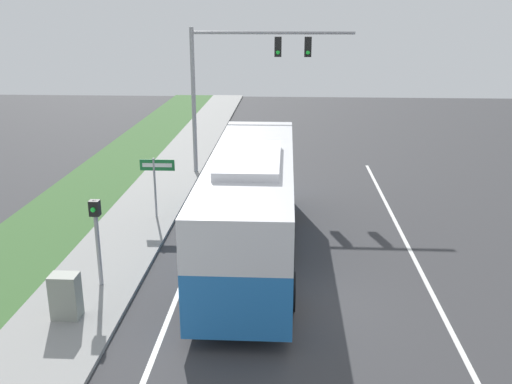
# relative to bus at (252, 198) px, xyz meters

# --- Properties ---
(ground_plane) EXTENTS (80.00, 80.00, 0.00)m
(ground_plane) POSITION_rel_bus_xyz_m (1.68, -3.32, -1.95)
(ground_plane) COLOR #38383A
(sidewalk) EXTENTS (2.80, 80.00, 0.12)m
(sidewalk) POSITION_rel_bus_xyz_m (-4.52, -3.32, -1.89)
(sidewalk) COLOR gray
(sidewalk) RESTS_ON ground_plane
(lane_divider_near) EXTENTS (0.14, 30.00, 0.01)m
(lane_divider_near) POSITION_rel_bus_xyz_m (-1.92, -3.32, -1.95)
(lane_divider_near) COLOR silver
(lane_divider_near) RESTS_ON ground_plane
(lane_divider_far) EXTENTS (0.14, 30.00, 0.01)m
(lane_divider_far) POSITION_rel_bus_xyz_m (5.28, -3.32, -1.95)
(lane_divider_far) COLOR silver
(lane_divider_far) RESTS_ON ground_plane
(bus) EXTENTS (2.76, 11.68, 3.57)m
(bus) POSITION_rel_bus_xyz_m (0.00, 0.00, 0.00)
(bus) COLOR #236BB7
(bus) RESTS_ON ground_plane
(signal_gantry) EXTENTS (7.58, 0.41, 6.98)m
(signal_gantry) POSITION_rel_bus_xyz_m (-1.10, 9.68, 3.08)
(signal_gantry) COLOR #939399
(signal_gantry) RESTS_ON ground_plane
(pedestrian_signal) EXTENTS (0.28, 0.34, 2.67)m
(pedestrian_signal) POSITION_rel_bus_xyz_m (-4.19, -2.66, -0.11)
(pedestrian_signal) COLOR #939399
(pedestrian_signal) RESTS_ON ground_plane
(street_sign) EXTENTS (1.32, 0.08, 2.42)m
(street_sign) POSITION_rel_bus_xyz_m (-3.81, 3.14, -0.23)
(street_sign) COLOR #939399
(street_sign) RESTS_ON ground_plane
(utility_cabinet) EXTENTS (0.71, 0.50, 1.19)m
(utility_cabinet) POSITION_rel_bus_xyz_m (-4.48, -4.52, -1.24)
(utility_cabinet) COLOR gray
(utility_cabinet) RESTS_ON sidewalk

